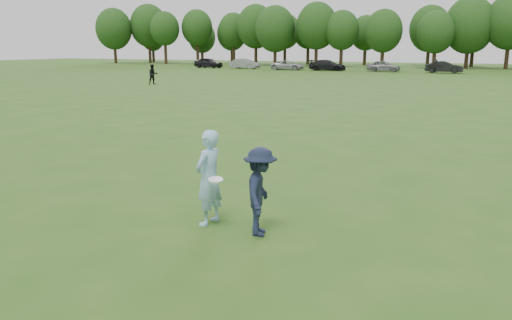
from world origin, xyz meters
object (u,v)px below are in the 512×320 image
object	(u,v)px
car_c	(288,65)
defender	(260,192)
car_f	(444,67)
car_d	(327,65)
car_a	(208,63)
thrower	(209,178)
player_far_d	(435,66)
car_e	(384,66)
car_b	(245,64)
player_far_a	(153,74)

from	to	relation	value
car_c	defender	bearing A→B (deg)	-165.69
car_f	car_d	bearing A→B (deg)	90.59
car_d	car_a	bearing A→B (deg)	85.64
thrower	car_c	xyz separation A→B (m)	(-20.62, 59.66, -0.25)
car_d	player_far_d	bearing A→B (deg)	-95.63
thrower	car_e	world-z (taller)	thrower
thrower	defender	xyz separation A→B (m)	(1.10, -0.10, -0.11)
player_far_d	car_a	world-z (taller)	player_far_d
car_b	car_f	xyz separation A→B (m)	(28.14, -1.29, -0.00)
player_far_d	car_f	distance (m)	1.26
car_e	player_far_d	bearing A→B (deg)	-102.07
car_d	car_f	bearing A→B (deg)	-92.66
defender	car_b	world-z (taller)	defender
car_a	car_f	bearing A→B (deg)	-86.88
player_far_d	car_f	size ratio (longest dim) A/B	0.39
car_a	car_b	distance (m)	6.41
player_far_d	car_d	distance (m)	14.17
defender	player_far_d	size ratio (longest dim) A/B	0.90
thrower	car_e	bearing A→B (deg)	-165.49
player_far_d	car_f	world-z (taller)	player_far_d
thrower	player_far_d	bearing A→B (deg)	-171.67
car_c	car_f	world-z (taller)	car_f
player_far_d	car_c	world-z (taller)	player_far_d
thrower	car_f	xyz separation A→B (m)	(0.28, 59.42, -0.17)
car_d	car_e	world-z (taller)	same
defender	player_far_a	xyz separation A→B (m)	(-23.01, 29.22, 0.08)
car_b	car_a	bearing A→B (deg)	91.12
car_a	car_f	world-z (taller)	car_a
car_a	car_f	size ratio (longest dim) A/B	1.03
thrower	car_c	size ratio (longest dim) A/B	0.38
car_b	car_d	bearing A→B (deg)	-89.03
player_far_d	car_e	distance (m)	6.65
car_a	player_far_d	bearing A→B (deg)	-88.16
player_far_a	thrower	bearing A→B (deg)	-104.70
car_c	car_e	size ratio (longest dim) A/B	1.09
player_far_d	car_b	xyz separation A→B (m)	(-27.11, 1.99, -0.14)
thrower	car_b	world-z (taller)	thrower
car_b	car_f	world-z (taller)	car_b
player_far_a	car_e	world-z (taller)	player_far_a
player_far_a	car_b	bearing A→B (deg)	49.00
car_b	car_e	bearing A→B (deg)	-87.36
car_e	car_a	bearing A→B (deg)	87.05
player_far_d	car_c	distance (m)	19.90
player_far_a	car_d	xyz separation A→B (m)	(7.04, 30.79, -0.14)
defender	car_e	xyz separation A→B (m)	(-8.37, 60.13, -0.06)
thrower	car_d	xyz separation A→B (m)	(-14.87, 59.90, -0.17)
player_far_d	car_b	world-z (taller)	player_far_d
player_far_a	car_f	bearing A→B (deg)	2.12
thrower	player_far_a	size ratio (longest dim) A/B	1.04
player_far_d	car_a	bearing A→B (deg)	178.35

